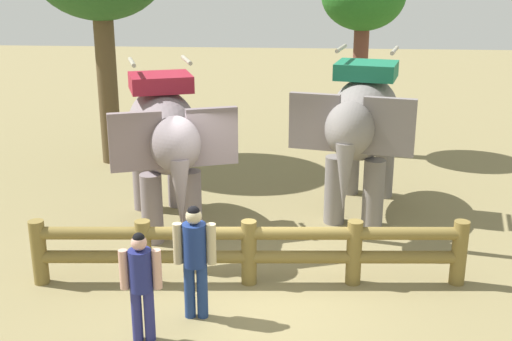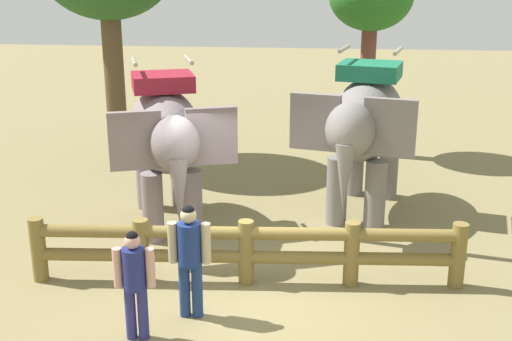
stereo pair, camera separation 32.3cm
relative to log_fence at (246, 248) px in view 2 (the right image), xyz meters
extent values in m
plane|color=olive|center=(0.00, -0.25, -0.60)|extent=(60.00, 60.00, 0.00)
cylinder|color=olive|center=(-3.26, -0.24, -0.08)|extent=(0.24, 0.24, 1.05)
cylinder|color=olive|center=(-1.63, -0.12, -0.08)|extent=(0.24, 0.24, 1.05)
cylinder|color=olive|center=(0.00, 0.00, -0.08)|extent=(0.24, 0.24, 1.05)
cylinder|color=olive|center=(1.63, 0.12, -0.08)|extent=(0.24, 0.24, 1.05)
cylinder|color=olive|center=(3.26, 0.24, -0.08)|extent=(0.24, 0.24, 1.05)
cylinder|color=olive|center=(0.00, 0.00, -0.15)|extent=(6.54, 0.68, 0.20)
cylinder|color=olive|center=(0.00, 0.00, 0.25)|extent=(6.54, 0.68, 0.20)
cylinder|color=slate|center=(-1.20, 1.70, 0.04)|extent=(0.39, 0.39, 1.28)
cylinder|color=slate|center=(-1.86, 1.46, 0.04)|extent=(0.39, 0.39, 1.28)
cylinder|color=slate|center=(-1.77, 3.33, 0.04)|extent=(0.39, 0.39, 1.28)
cylinder|color=slate|center=(-2.44, 3.10, 0.04)|extent=(0.39, 0.39, 1.28)
ellipsoid|color=slate|center=(-1.82, 2.40, 1.24)|extent=(2.17, 3.15, 1.50)
ellipsoid|color=slate|center=(-1.25, 0.79, 1.43)|extent=(1.09, 1.18, 0.91)
cube|color=slate|center=(-0.70, 1.11, 1.48)|extent=(0.85, 0.41, 0.96)
cube|color=gray|center=(-1.88, 0.69, 1.48)|extent=(0.85, 0.41, 0.96)
cone|color=slate|center=(-1.14, 0.47, 0.70)|extent=(0.34, 0.34, 1.18)
cube|color=maroon|center=(-1.82, 2.40, 2.14)|extent=(1.35, 1.27, 0.30)
cylinder|color=#A59E8C|center=(-1.36, 2.56, 2.53)|extent=(0.36, 0.84, 0.07)
cylinder|color=#A59E8C|center=(-2.28, 2.23, 2.53)|extent=(0.36, 0.84, 0.07)
cylinder|color=slate|center=(2.14, 2.47, 0.06)|extent=(0.40, 0.40, 1.33)
cylinder|color=slate|center=(1.43, 2.64, 0.06)|extent=(0.40, 0.40, 1.33)
cylinder|color=slate|center=(2.54, 4.23, 0.06)|extent=(0.40, 0.40, 1.33)
cylinder|color=slate|center=(1.83, 4.39, 0.06)|extent=(0.40, 0.40, 1.33)
ellipsoid|color=slate|center=(1.99, 3.43, 1.31)|extent=(1.97, 3.22, 1.55)
ellipsoid|color=slate|center=(1.59, 1.70, 1.50)|extent=(1.05, 1.16, 0.95)
cube|color=slate|center=(2.25, 1.68, 1.56)|extent=(0.89, 0.33, 1.00)
cube|color=slate|center=(0.99, 1.97, 1.56)|extent=(0.89, 0.33, 1.00)
cone|color=slate|center=(1.51, 1.36, 0.74)|extent=(0.36, 0.36, 1.22)
cube|color=#1A6D4C|center=(1.99, 3.43, 2.24)|extent=(1.33, 1.23, 0.31)
cylinder|color=#A59E8C|center=(2.48, 3.32, 2.64)|extent=(0.28, 0.89, 0.08)
cylinder|color=#A59E8C|center=(1.49, 3.55, 2.64)|extent=(0.28, 0.89, 0.08)
cylinder|color=navy|center=(-1.18, -1.71, -0.23)|extent=(0.14, 0.14, 0.74)
cylinder|color=navy|center=(-1.34, -1.73, -0.23)|extent=(0.14, 0.14, 0.74)
cylinder|color=navy|center=(-1.26, -1.72, 0.42)|extent=(0.33, 0.33, 0.57)
cylinder|color=tan|center=(-1.05, -1.70, 0.44)|extent=(0.12, 0.12, 0.54)
cylinder|color=tan|center=(-1.47, -1.74, 0.44)|extent=(0.12, 0.12, 0.54)
sphere|color=tan|center=(-1.26, -1.72, 0.81)|extent=(0.21, 0.21, 0.21)
sphere|color=black|center=(-1.26, -1.72, 0.87)|extent=(0.16, 0.16, 0.16)
cylinder|color=navy|center=(-0.57, -1.07, -0.20)|extent=(0.15, 0.15, 0.81)
cylinder|color=navy|center=(-0.75, -1.08, -0.20)|extent=(0.15, 0.15, 0.81)
cylinder|color=navy|center=(-0.66, -1.07, 0.51)|extent=(0.34, 0.34, 0.62)
cylinder|color=tan|center=(-0.43, -1.06, 0.53)|extent=(0.13, 0.13, 0.59)
cylinder|color=tan|center=(-0.89, -1.08, 0.53)|extent=(0.13, 0.13, 0.59)
sphere|color=tan|center=(-0.66, -1.07, 0.94)|extent=(0.22, 0.22, 0.22)
sphere|color=black|center=(-0.66, -1.07, 1.00)|extent=(0.17, 0.17, 0.17)
cylinder|color=brown|center=(-4.03, 6.33, 1.39)|extent=(0.49, 0.49, 4.00)
cylinder|color=brown|center=(2.21, 7.56, 1.15)|extent=(0.38, 0.38, 3.50)
camera|label=1|loc=(0.80, -9.19, 4.21)|focal=45.59mm
camera|label=2|loc=(1.13, -9.16, 4.21)|focal=45.59mm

